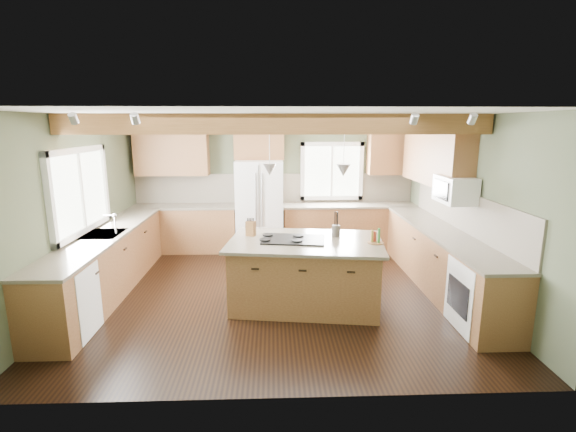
{
  "coord_description": "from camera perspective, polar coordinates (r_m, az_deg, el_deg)",
  "views": [
    {
      "loc": [
        -0.04,
        -5.89,
        2.46
      ],
      "look_at": [
        0.19,
        0.3,
        1.1
      ],
      "focal_mm": 26.0,
      "sensor_mm": 36.0,
      "label": 1
    }
  ],
  "objects": [
    {
      "name": "floor",
      "position": [
        6.38,
        -1.6,
        -10.34
      ],
      "size": [
        5.6,
        5.6,
        0.0
      ],
      "primitive_type": "plane",
      "color": "black",
      "rests_on": "ground"
    },
    {
      "name": "ceiling",
      "position": [
        5.89,
        -1.76,
        13.71
      ],
      "size": [
        5.6,
        5.6,
        0.0
      ],
      "primitive_type": "plane",
      "rotation": [
        3.14,
        0.0,
        0.0
      ],
      "color": "silver",
      "rests_on": "wall_back"
    },
    {
      "name": "wall_back",
      "position": [
        8.47,
        -1.82,
        4.46
      ],
      "size": [
        5.6,
        0.0,
        5.6
      ],
      "primitive_type": "plane",
      "rotation": [
        1.57,
        0.0,
        0.0
      ],
      "color": "#4F573E",
      "rests_on": "ground"
    },
    {
      "name": "wall_left",
      "position": [
        6.6,
        -26.77,
        0.9
      ],
      "size": [
        0.0,
        5.0,
        5.0
      ],
      "primitive_type": "plane",
      "rotation": [
        1.57,
        0.0,
        1.57
      ],
      "color": "#4F573E",
      "rests_on": "ground"
    },
    {
      "name": "wall_right",
      "position": [
        6.64,
        23.27,
        1.27
      ],
      "size": [
        0.0,
        5.0,
        5.0
      ],
      "primitive_type": "plane",
      "rotation": [
        1.57,
        0.0,
        -1.57
      ],
      "color": "#4F573E",
      "rests_on": "ground"
    },
    {
      "name": "ceiling_beam",
      "position": [
        5.47,
        -1.72,
        12.45
      ],
      "size": [
        5.55,
        0.26,
        0.26
      ],
      "primitive_type": "cube",
      "color": "brown",
      "rests_on": "ceiling"
    },
    {
      "name": "soffit_trim",
      "position": [
        8.29,
        -1.88,
        12.88
      ],
      "size": [
        5.55,
        0.2,
        0.1
      ],
      "primitive_type": "cube",
      "color": "brown",
      "rests_on": "ceiling"
    },
    {
      "name": "backsplash_back",
      "position": [
        8.47,
        -1.82,
        3.84
      ],
      "size": [
        5.58,
        0.03,
        0.58
      ],
      "primitive_type": "cube",
      "color": "brown",
      "rests_on": "wall_back"
    },
    {
      "name": "backsplash_right",
      "position": [
        6.69,
        22.91,
        0.6
      ],
      "size": [
        0.03,
        3.7,
        0.58
      ],
      "primitive_type": "cube",
      "color": "brown",
      "rests_on": "wall_right"
    },
    {
      "name": "base_cab_back_left",
      "position": [
        8.52,
        -13.91,
        -1.75
      ],
      "size": [
        2.02,
        0.6,
        0.88
      ],
      "primitive_type": "cube",
      "color": "brown",
      "rests_on": "floor"
    },
    {
      "name": "counter_back_left",
      "position": [
        8.42,
        -14.07,
        1.29
      ],
      "size": [
        2.06,
        0.64,
        0.04
      ],
      "primitive_type": "cube",
      "color": "brown",
      "rests_on": "base_cab_back_left"
    },
    {
      "name": "base_cab_back_right",
      "position": [
        8.48,
        8.36,
        -1.58
      ],
      "size": [
        2.62,
        0.6,
        0.88
      ],
      "primitive_type": "cube",
      "color": "brown",
      "rests_on": "floor"
    },
    {
      "name": "counter_back_right",
      "position": [
        8.38,
        8.46,
        1.47
      ],
      "size": [
        2.66,
        0.64,
        0.04
      ],
      "primitive_type": "cube",
      "color": "brown",
      "rests_on": "base_cab_back_right"
    },
    {
      "name": "base_cab_left",
      "position": [
        6.74,
        -23.55,
        -6.17
      ],
      "size": [
        0.6,
        3.7,
        0.88
      ],
      "primitive_type": "cube",
      "color": "brown",
      "rests_on": "floor"
    },
    {
      "name": "counter_left",
      "position": [
        6.61,
        -23.89,
        -2.38
      ],
      "size": [
        0.64,
        3.74,
        0.04
      ],
      "primitive_type": "cube",
      "color": "brown",
      "rests_on": "base_cab_left"
    },
    {
      "name": "base_cab_right",
      "position": [
        6.77,
        20.16,
        -5.8
      ],
      "size": [
        0.6,
        3.7,
        0.88
      ],
      "primitive_type": "cube",
      "color": "brown",
      "rests_on": "floor"
    },
    {
      "name": "counter_right",
      "position": [
        6.64,
        20.46,
        -2.03
      ],
      "size": [
        0.64,
        3.74,
        0.04
      ],
      "primitive_type": "cube",
      "color": "brown",
      "rests_on": "base_cab_right"
    },
    {
      "name": "upper_cab_back_left",
      "position": [
        8.46,
        -15.61,
        8.43
      ],
      "size": [
        1.4,
        0.35,
        0.9
      ],
      "primitive_type": "cube",
      "color": "brown",
      "rests_on": "wall_back"
    },
    {
      "name": "upper_cab_over_fridge",
      "position": [
        8.22,
        -3.98,
        10.15
      ],
      "size": [
        0.96,
        0.35,
        0.7
      ],
      "primitive_type": "cube",
      "color": "brown",
      "rests_on": "wall_back"
    },
    {
      "name": "upper_cab_right",
      "position": [
        7.31,
        19.46,
        7.65
      ],
      "size": [
        0.35,
        2.2,
        0.9
      ],
      "primitive_type": "cube",
      "color": "brown",
      "rests_on": "wall_right"
    },
    {
      "name": "upper_cab_back_corner",
      "position": [
        8.56,
        13.93,
        8.56
      ],
      "size": [
        0.9,
        0.35,
        0.9
      ],
      "primitive_type": "cube",
      "color": "brown",
      "rests_on": "wall_back"
    },
    {
      "name": "window_left",
      "position": [
        6.6,
        -26.64,
        3.11
      ],
      "size": [
        0.04,
        1.6,
        1.05
      ],
      "primitive_type": "cube",
      "color": "white",
      "rests_on": "wall_left"
    },
    {
      "name": "window_back",
      "position": [
        8.5,
        5.99,
        6.13
      ],
      "size": [
        1.1,
        0.04,
        1.0
      ],
      "primitive_type": "cube",
      "color": "white",
      "rests_on": "wall_back"
    },
    {
      "name": "sink",
      "position": [
        6.61,
        -23.9,
        -2.34
      ],
      "size": [
        0.5,
        0.65,
        0.03
      ],
      "primitive_type": "cube",
      "color": "#262628",
      "rests_on": "counter_left"
    },
    {
      "name": "faucet",
      "position": [
        6.51,
        -22.54,
        -1.11
      ],
      "size": [
        0.02,
        0.02,
        0.28
      ],
      "primitive_type": "cylinder",
      "color": "#B2B2B7",
      "rests_on": "sink"
    },
    {
      "name": "dishwasher",
      "position": [
        5.62,
        -28.25,
        -10.36
      ],
      "size": [
        0.6,
        0.6,
        0.84
      ],
      "primitive_type": "cube",
      "color": "white",
      "rests_on": "floor"
    },
    {
      "name": "oven",
      "position": [
        5.66,
        25.03,
        -9.88
      ],
      "size": [
        0.6,
        0.72,
        0.84
      ],
      "primitive_type": "cube",
      "color": "white",
      "rests_on": "floor"
    },
    {
      "name": "microwave",
      "position": [
        6.46,
        21.88,
        3.37
      ],
      "size": [
        0.4,
        0.7,
        0.38
      ],
      "primitive_type": "cube",
      "color": "white",
      "rests_on": "wall_right"
    },
    {
      "name": "pendant_left",
      "position": [
        5.56,
        -2.52,
        6.35
      ],
      "size": [
        0.18,
        0.18,
        0.16
      ],
      "primitive_type": "cone",
      "rotation": [
        3.14,
        0.0,
        0.0
      ],
      "color": "#B2B2B7",
      "rests_on": "ceiling"
    },
    {
      "name": "pendant_right",
      "position": [
        5.51,
        7.58,
        6.2
      ],
      "size": [
        0.18,
        0.18,
        0.16
      ],
      "primitive_type": "cone",
      "rotation": [
        3.14,
        0.0,
        0.0
      ],
      "color": "#B2B2B7",
      "rests_on": "ceiling"
    },
    {
      "name": "refrigerator",
      "position": [
        8.16,
        -3.89,
        1.29
      ],
      "size": [
        0.9,
        0.74,
        1.8
      ],
      "primitive_type": "cube",
      "color": "white",
      "rests_on": "floor"
    },
    {
      "name": "island",
      "position": [
        5.84,
        2.37,
        -7.88
      ],
      "size": [
        2.08,
        1.44,
        0.88
      ],
      "primitive_type": "cube",
      "rotation": [
        0.0,
        0.0,
        -0.14
      ],
      "color": "brown",
      "rests_on": "floor"
    },
    {
      "name": "island_top",
      "position": [
        5.7,
        2.41,
        -3.54
      ],
      "size": [
        2.23,
        1.58,
        0.04
      ],
      "primitive_type": "cube",
      "rotation": [
        0.0,
        0.0,
        -0.14
      ],
      "color": "brown",
      "rests_on": "island"
    },
    {
      "name": "cooktop",
      "position": [
        5.7,
        0.79,
        -3.21
      ],
      "size": [
        0.91,
        0.67,
        0.02
      ],
      "primitive_type": "cube",
      "rotation": [
        0.0,
        0.0,
        -0.14
      ],
      "color": "black",
      "rests_on": "island_top"
    },
    {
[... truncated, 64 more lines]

